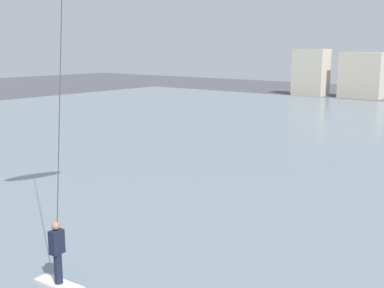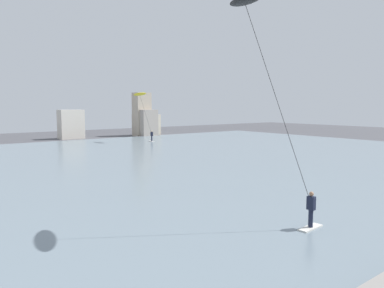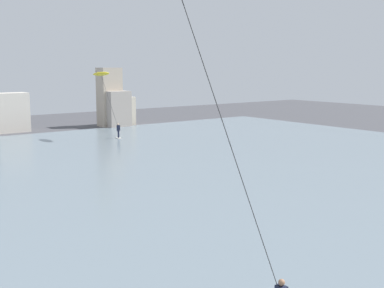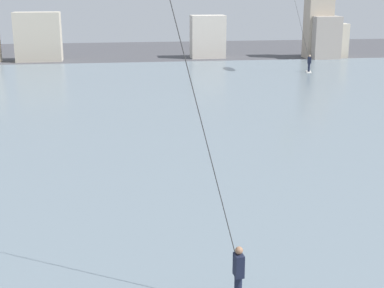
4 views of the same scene
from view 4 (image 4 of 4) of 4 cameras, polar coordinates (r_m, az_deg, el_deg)
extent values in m
cube|color=slate|center=(34.94, -1.12, 2.79)|extent=(84.00, 52.00, 0.10)
cube|color=beige|center=(63.71, -15.54, 10.57)|extent=(4.90, 2.37, 5.28)
cube|color=beige|center=(64.43, 1.63, 10.97)|extent=(3.86, 2.30, 4.80)
cube|color=#B7A893|center=(65.92, 12.86, 12.01)|extent=(2.84, 2.23, 7.79)
cube|color=#A89E93|center=(65.55, 13.33, 10.62)|extent=(3.04, 3.64, 4.75)
cube|color=beige|center=(66.89, 13.59, 10.32)|extent=(4.46, 2.97, 3.85)
cube|color=silver|center=(54.14, 11.91, 7.26)|extent=(0.79, 1.47, 0.06)
cylinder|color=#191E33|center=(54.09, 11.94, 7.70)|extent=(0.20, 0.20, 0.78)
cube|color=#191E33|center=(53.99, 11.98, 8.43)|extent=(0.39, 0.30, 0.60)
sphere|color=beige|center=(53.94, 12.01, 8.86)|extent=(0.20, 0.20, 0.20)
cylinder|color=#333333|center=(53.72, 11.23, 11.49)|extent=(1.63, 0.63, 5.81)
cube|color=#191E33|center=(14.35, 4.82, -12.31)|extent=(0.24, 0.35, 0.60)
sphere|color=#9E7051|center=(14.16, 4.86, -10.85)|extent=(0.20, 0.20, 0.20)
cylinder|color=#333333|center=(13.79, 0.16, 5.41)|extent=(2.02, 2.27, 8.62)
camera|label=1|loc=(13.89, 57.11, -0.21)|focal=46.10mm
camera|label=2|loc=(11.58, -78.92, -10.08)|focal=34.50mm
camera|label=3|loc=(7.92, -74.01, 3.25)|focal=45.36mm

